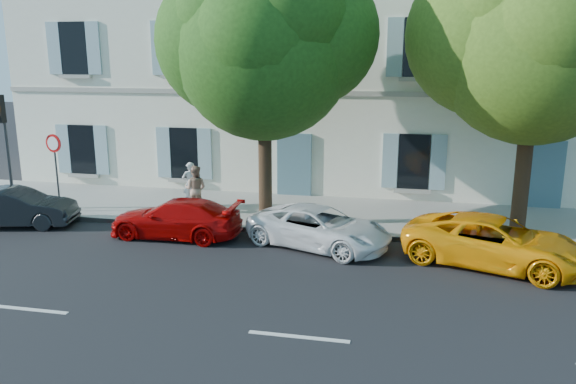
% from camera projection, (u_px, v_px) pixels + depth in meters
% --- Properties ---
extents(ground, '(90.00, 90.00, 0.00)m').
position_uv_depth(ground, '(327.00, 264.00, 14.70)').
color(ground, black).
extents(sidewalk, '(36.00, 4.50, 0.15)m').
position_uv_depth(sidewalk, '(345.00, 215.00, 18.92)').
color(sidewalk, '#A09E96').
rests_on(sidewalk, ground).
extents(kerb, '(36.00, 0.16, 0.16)m').
position_uv_depth(kerb, '(338.00, 235.00, 16.85)').
color(kerb, '#9E998E').
rests_on(kerb, ground).
extents(building, '(28.00, 7.00, 12.00)m').
position_uv_depth(building, '(364.00, 39.00, 22.98)').
color(building, white).
rests_on(building, ground).
extents(car_dark_sedan, '(3.90, 2.07, 1.22)m').
position_uv_depth(car_dark_sedan, '(15.00, 208.00, 17.86)').
color(car_dark_sedan, black).
rests_on(car_dark_sedan, ground).
extents(car_red_coupe, '(3.99, 1.67, 1.15)m').
position_uv_depth(car_red_coupe, '(176.00, 218.00, 16.81)').
color(car_red_coupe, '#B10505').
rests_on(car_red_coupe, ground).
extents(car_white_coupe, '(4.53, 3.19, 1.15)m').
position_uv_depth(car_white_coupe, '(319.00, 227.00, 15.93)').
color(car_white_coupe, white).
rests_on(car_white_coupe, ground).
extents(car_yellow_supercar, '(5.03, 3.48, 1.28)m').
position_uv_depth(car_yellow_supercar, '(495.00, 242.00, 14.49)').
color(car_yellow_supercar, '#FFA20A').
rests_on(car_yellow_supercar, ground).
extents(tree_left, '(5.30, 5.30, 8.22)m').
position_uv_depth(tree_left, '(264.00, 51.00, 16.57)').
color(tree_left, '#3A2819').
rests_on(tree_left, sidewalk).
extents(tree_right, '(5.49, 5.49, 8.45)m').
position_uv_depth(tree_right, '(535.00, 46.00, 15.42)').
color(tree_right, '#3A2819').
rests_on(tree_right, sidewalk).
extents(traffic_light, '(0.31, 0.44, 3.92)m').
position_uv_depth(traffic_light, '(2.00, 128.00, 18.68)').
color(traffic_light, '#383A3D').
rests_on(traffic_light, sidewalk).
extents(road_sign, '(0.61, 0.14, 2.65)m').
position_uv_depth(road_sign, '(55.00, 156.00, 18.71)').
color(road_sign, '#383A3D').
rests_on(road_sign, sidewalk).
extents(pedestrian_a, '(0.69, 0.62, 1.57)m').
position_uv_depth(pedestrian_a, '(191.00, 184.00, 19.65)').
color(pedestrian_a, silver).
rests_on(pedestrian_a, sidewalk).
extents(pedestrian_b, '(0.79, 0.62, 1.60)m').
position_uv_depth(pedestrian_b, '(195.00, 189.00, 18.91)').
color(pedestrian_b, tan).
rests_on(pedestrian_b, sidewalk).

